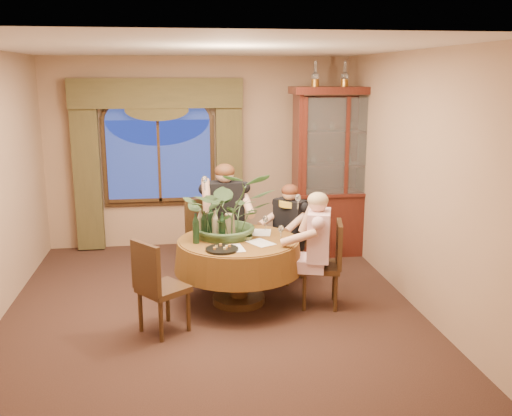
{
  "coord_description": "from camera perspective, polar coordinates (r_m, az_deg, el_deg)",
  "views": [
    {
      "loc": [
        -0.34,
        -6.0,
        2.53
      ],
      "look_at": [
        0.51,
        0.07,
        1.1
      ],
      "focal_mm": 40.0,
      "sensor_mm": 36.0,
      "label": 1
    }
  ],
  "objects": [
    {
      "name": "chair_back",
      "position": [
        7.37,
        -5.01,
        -3.06
      ],
      "size": [
        0.52,
        0.52,
        0.96
      ],
      "primitive_type": "cube",
      "rotation": [
        0.0,
        0.0,
        -2.84
      ],
      "color": "black",
      "rests_on": "floor"
    },
    {
      "name": "drapery_left",
      "position": [
        8.58,
        -16.54,
        3.55
      ],
      "size": [
        0.38,
        0.14,
        2.32
      ],
      "primitive_type": "cube",
      "color": "#403A1F",
      "rests_on": "floor"
    },
    {
      "name": "person_scarf",
      "position": [
        7.12,
        3.45,
        -2.46
      ],
      "size": [
        0.6,
        0.6,
        1.24
      ],
      "primitive_type": null,
      "rotation": [
        0.0,
        0.0,
        -3.98
      ],
      "color": "black",
      "rests_on": "floor"
    },
    {
      "name": "stoneware_vase",
      "position": [
        6.45,
        -2.67,
        -1.71
      ],
      "size": [
        0.14,
        0.14,
        0.26
      ],
      "primitive_type": null,
      "color": "#9C8567",
      "rests_on": "dining_table"
    },
    {
      "name": "oil_lamp_left",
      "position": [
        7.98,
        5.95,
        13.2
      ],
      "size": [
        0.11,
        0.11,
        0.34
      ],
      "primitive_type": null,
      "color": "#A5722D",
      "rests_on": "china_cabinet"
    },
    {
      "name": "wine_bottle_2",
      "position": [
        6.24,
        -3.39,
        -1.9
      ],
      "size": [
        0.07,
        0.07,
        0.33
      ],
      "primitive_type": "cylinder",
      "color": "black",
      "rests_on": "dining_table"
    },
    {
      "name": "oil_lamp_center",
      "position": [
        8.08,
        8.88,
        13.11
      ],
      "size": [
        0.11,
        0.11,
        0.34
      ],
      "primitive_type": null,
      "color": "#A5722D",
      "rests_on": "china_cabinet"
    },
    {
      "name": "wine_bottle_5",
      "position": [
        6.3,
        -5.2,
        -1.77
      ],
      "size": [
        0.07,
        0.07,
        0.33
      ],
      "primitive_type": "cylinder",
      "color": "black",
      "rests_on": "dining_table"
    },
    {
      "name": "window",
      "position": [
        8.52,
        -9.66,
        4.65
      ],
      "size": [
        1.62,
        0.1,
        1.32
      ],
      "primitive_type": null,
      "color": "navy",
      "rests_on": "wall_back"
    },
    {
      "name": "tasting_paper_2",
      "position": [
        6.02,
        -2.29,
        -4.05
      ],
      "size": [
        0.24,
        0.32,
        0.0
      ],
      "primitive_type": "cube",
      "rotation": [
        0.0,
        0.0,
        0.11
      ],
      "color": "white",
      "rests_on": "dining_table"
    },
    {
      "name": "wall_back",
      "position": [
        8.58,
        -5.65,
        5.51
      ],
      "size": [
        4.5,
        0.0,
        4.5
      ],
      "primitive_type": "plane",
      "rotation": [
        1.57,
        0.0,
        0.0
      ],
      "color": "#98775C",
      "rests_on": "ground"
    },
    {
      "name": "ceiling",
      "position": [
        6.01,
        -4.91,
        15.66
      ],
      "size": [
        5.0,
        5.0,
        0.0
      ],
      "primitive_type": "plane",
      "rotation": [
        3.14,
        0.0,
        0.0
      ],
      "color": "white",
      "rests_on": "wall_back"
    },
    {
      "name": "wine_glass_person_scarf",
      "position": [
        6.68,
        0.94,
        -1.51
      ],
      "size": [
        0.07,
        0.07,
        0.18
      ],
      "primitive_type": null,
      "color": "silver",
      "rests_on": "dining_table"
    },
    {
      "name": "floor",
      "position": [
        6.52,
        -4.42,
        -9.74
      ],
      "size": [
        5.0,
        5.0,
        0.0
      ],
      "primitive_type": "plane",
      "color": "black",
      "rests_on": "ground"
    },
    {
      "name": "oil_lamp_right",
      "position": [
        8.21,
        11.72,
        13.0
      ],
      "size": [
        0.11,
        0.11,
        0.34
      ],
      "primitive_type": null,
      "color": "#A5722D",
      "rests_on": "china_cabinet"
    },
    {
      "name": "swag_valance",
      "position": [
        8.36,
        -9.94,
        11.23
      ],
      "size": [
        2.45,
        0.16,
        0.42
      ],
      "primitive_type": null,
      "color": "#403A1F",
      "rests_on": "wall_back"
    },
    {
      "name": "wall_right",
      "position": [
        6.63,
        15.17,
        2.86
      ],
      "size": [
        0.0,
        5.0,
        5.0
      ],
      "primitive_type": "plane",
      "rotation": [
        1.57,
        0.0,
        -1.57
      ],
      "color": "#98775C",
      "rests_on": "ground"
    },
    {
      "name": "person_pink",
      "position": [
        6.29,
        6.27,
        -4.28
      ],
      "size": [
        0.55,
        0.58,
        1.32
      ],
      "primitive_type": null,
      "rotation": [
        0.0,
        0.0,
        1.27
      ],
      "color": "beige",
      "rests_on": "floor"
    },
    {
      "name": "person_back",
      "position": [
        7.24,
        -3.12,
        -1.25
      ],
      "size": [
        0.56,
        0.52,
        1.47
      ],
      "primitive_type": null,
      "rotation": [
        0.0,
        0.0,
        -3.07
      ],
      "color": "black",
      "rests_on": "floor"
    },
    {
      "name": "wine_bottle_3",
      "position": [
        6.2,
        -6.04,
        -2.04
      ],
      "size": [
        0.07,
        0.07,
        0.33
      ],
      "primitive_type": "cylinder",
      "color": "black",
      "rests_on": "dining_table"
    },
    {
      "name": "centerpiece_plant",
      "position": [
        6.35,
        -2.77,
        2.83
      ],
      "size": [
        1.03,
        1.14,
        0.89
      ],
      "primitive_type": "imported",
      "color": "#36532F",
      "rests_on": "dining_table"
    },
    {
      "name": "tasting_paper_0",
      "position": [
        6.2,
        0.47,
        -3.5
      ],
      "size": [
        0.33,
        0.36,
        0.0
      ],
      "primitive_type": "cube",
      "rotation": [
        0.0,
        0.0,
        0.5
      ],
      "color": "white",
      "rests_on": "dining_table"
    },
    {
      "name": "olive_bowl",
      "position": [
        6.33,
        -1.0,
        -2.99
      ],
      "size": [
        0.15,
        0.15,
        0.05
      ],
      "primitive_type": "imported",
      "color": "#4A5428",
      "rests_on": "dining_table"
    },
    {
      "name": "wine_glass_person_back",
      "position": [
        6.79,
        -2.53,
        -1.29
      ],
      "size": [
        0.07,
        0.07,
        0.18
      ],
      "primitive_type": null,
      "color": "silver",
      "rests_on": "dining_table"
    },
    {
      "name": "wine_bottle_1",
      "position": [
        6.5,
        -4.53,
        -1.29
      ],
      "size": [
        0.07,
        0.07,
        0.33
      ],
      "primitive_type": "cylinder",
      "color": "black",
      "rests_on": "dining_table"
    },
    {
      "name": "drapery_right",
      "position": [
        8.52,
        -2.69,
        4.01
      ],
      "size": [
        0.38,
        0.14,
        2.32
      ],
      "primitive_type": "cube",
      "color": "#403A1F",
      "rests_on": "floor"
    },
    {
      "name": "arched_transom",
      "position": [
        8.44,
        -9.87,
        9.89
      ],
      "size": [
        1.6,
        0.06,
        0.44
      ],
      "primitive_type": null,
      "color": "navy",
      "rests_on": "wall_back"
    },
    {
      "name": "wine_glass_person_pink",
      "position": [
        6.27,
        2.51,
        -2.53
      ],
      "size": [
        0.07,
        0.07,
        0.18
      ],
      "primitive_type": null,
      "color": "silver",
      "rests_on": "dining_table"
    },
    {
      "name": "chair_right",
      "position": [
        6.4,
        6.44,
        -5.64
      ],
      "size": [
        0.5,
        0.5,
        0.96
      ],
      "primitive_type": "cube",
      "rotation": [
        0.0,
        0.0,
        1.34
      ],
      "color": "black",
      "rests_on": "floor"
    },
    {
      "name": "tasting_paper_1",
      "position": [
        6.61,
        0.56,
        -2.46
      ],
      "size": [
        0.27,
        0.34,
        0.0
      ],
      "primitive_type": "cube",
      "rotation": [
        0.0,
        0.0,
        -0.21
      ],
      "color": "white",
      "rests_on": "dining_table"
    },
    {
      "name": "china_cabinet",
      "position": [
        8.2,
        8.54,
        3.58
      ],
      "size": [
        1.47,
        0.58,
        2.38
      ],
      "primitive_type": "cube",
      "color": "#37130F",
      "rests_on": "floor"
    },
    {
      "name": "wine_bottle_0",
      "position": [
        6.37,
        -5.58,
        -1.63
      ],
      "size": [
        0.07,
        0.07,
        0.33
      ],
      "primitive_type": "cylinder",
      "color": "tan",
      "rests_on": "dining_table"
    },
    {
      "name": "wine_bottle_4",
      "position": [
        6.31,
        -4.12,
        -1.74
      ],
      "size": [
        0.07,
        0.07,
        0.33
      ],
      "primitive_type": "cylinder",
      "color": "tan",
      "rests_on": "dining_table"
    },
    {
      "name": "chair_front_left",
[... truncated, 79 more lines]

